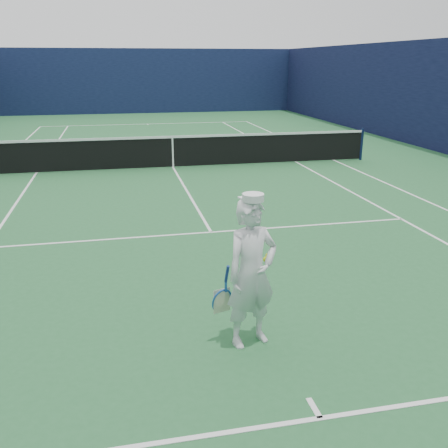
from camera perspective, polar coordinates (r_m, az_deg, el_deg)
The scene contains 5 objects.
ground at distance 15.90m, azimuth -5.82°, elevation 6.40°, with size 80.00×80.00×0.00m, color #256133.
court_markings at distance 15.90m, azimuth -5.82°, elevation 6.42°, with size 11.03×23.83×0.01m.
windscreen_fence at distance 15.62m, azimuth -6.06°, elevation 13.61°, with size 20.12×36.12×4.00m.
tennis_net at distance 15.80m, azimuth -5.88°, elevation 8.37°, with size 12.88×0.09×1.07m.
tennis_player at distance 5.72m, azimuth 3.17°, elevation -5.62°, with size 0.85×0.60×1.82m.
Camera 1 is at (-1.70, -15.48, 3.18)m, focal length 40.00 mm.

